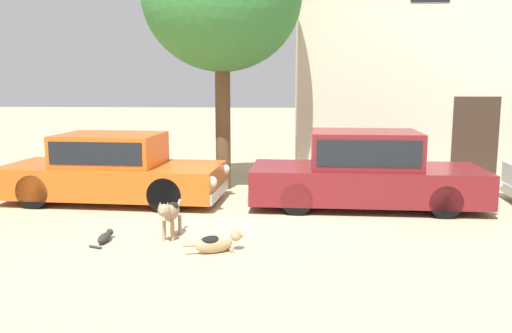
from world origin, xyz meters
TOP-DOWN VIEW (x-y plane):
  - ground_plane at (0.00, 0.00)m, footprint 80.00×80.00m
  - parked_sedan_nearest at (-2.89, 1.09)m, footprint 4.63×2.05m
  - parked_sedan_second at (2.23, 0.90)m, footprint 4.68×1.86m
  - stray_dog_spotted at (-1.13, -1.47)m, footprint 0.26×0.96m
  - stray_dog_tan at (-0.31, -2.14)m, footprint 0.87×0.44m
  - stray_cat at (-2.11, -1.73)m, footprint 0.22×0.66m

SIDE VIEW (x-z plane):
  - ground_plane at x=0.00m, z-range 0.00..0.00m
  - stray_cat at x=-2.11m, z-range -0.01..0.15m
  - stray_dog_tan at x=-0.31m, z-range -0.02..0.32m
  - stray_dog_spotted at x=-1.13m, z-range 0.09..0.75m
  - parked_sedan_nearest at x=-2.89m, z-range -0.01..1.39m
  - parked_sedan_second at x=2.23m, z-range -0.01..1.49m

